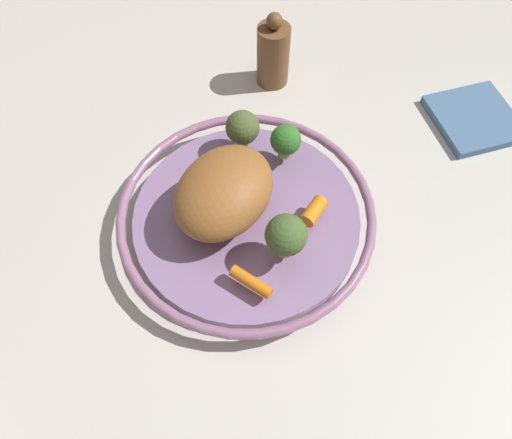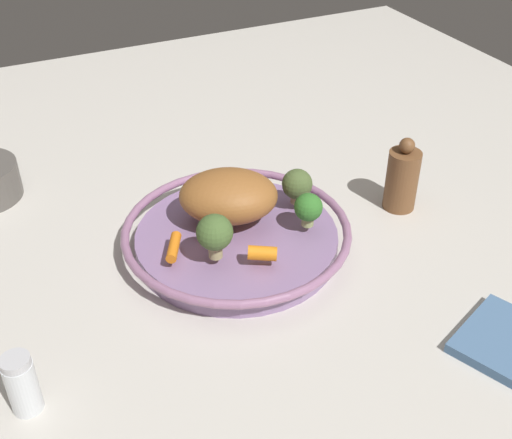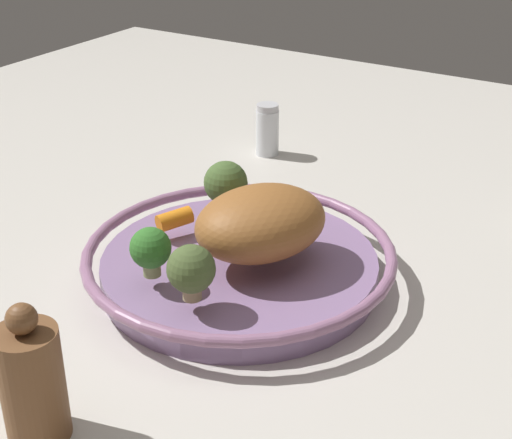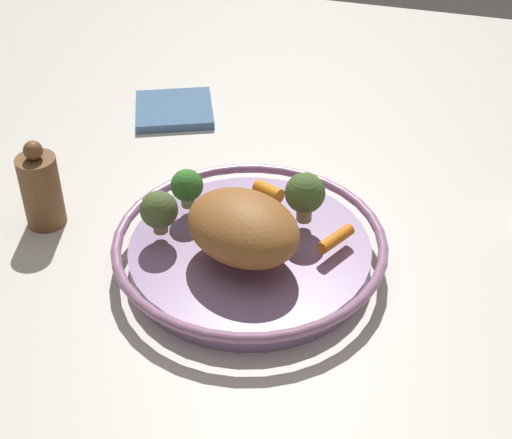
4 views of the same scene
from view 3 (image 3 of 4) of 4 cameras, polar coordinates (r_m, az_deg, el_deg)
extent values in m
plane|color=beige|center=(0.87, -1.23, -4.61)|extent=(1.83, 1.83, 0.00)
cylinder|color=#8E709E|center=(0.86, -1.24, -3.71)|extent=(0.31, 0.31, 0.03)
torus|color=#99698D|center=(0.85, -1.25, -2.42)|extent=(0.35, 0.35, 0.01)
ellipsoid|color=#995E2C|center=(0.81, 0.28, -0.30)|extent=(0.18, 0.17, 0.07)
cylinder|color=orange|center=(0.93, 1.34, 1.37)|extent=(0.04, 0.06, 0.02)
cylinder|color=orange|center=(0.88, -6.24, -0.05)|extent=(0.05, 0.04, 0.02)
cylinder|color=#98A866|center=(0.80, -7.77, -3.69)|extent=(0.02, 0.02, 0.01)
sphere|color=#34742A|center=(0.78, -7.88, -2.11)|extent=(0.04, 0.04, 0.04)
cylinder|color=tan|center=(0.75, -4.79, -5.46)|extent=(0.02, 0.02, 0.01)
sphere|color=#4C6031|center=(0.74, -4.87, -3.69)|extent=(0.05, 0.05, 0.05)
cylinder|color=tan|center=(0.91, -2.24, 0.90)|extent=(0.02, 0.02, 0.02)
sphere|color=#476430|center=(0.89, -2.27, 2.76)|extent=(0.05, 0.05, 0.05)
cylinder|color=silver|center=(1.19, 0.85, 6.51)|extent=(0.04, 0.04, 0.07)
cylinder|color=silver|center=(1.18, 0.86, 8.36)|extent=(0.03, 0.03, 0.01)
cylinder|color=brown|center=(0.66, -16.33, -11.76)|extent=(0.05, 0.05, 0.10)
sphere|color=brown|center=(0.62, -17.10, -7.10)|extent=(0.03, 0.03, 0.03)
camera|label=1|loc=(1.05, 7.40, 33.38)|focal=33.00mm
camera|label=2|loc=(1.48, -22.16, 31.82)|focal=45.91mm
camera|label=4|loc=(0.91, 60.94, 27.25)|focal=53.91mm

